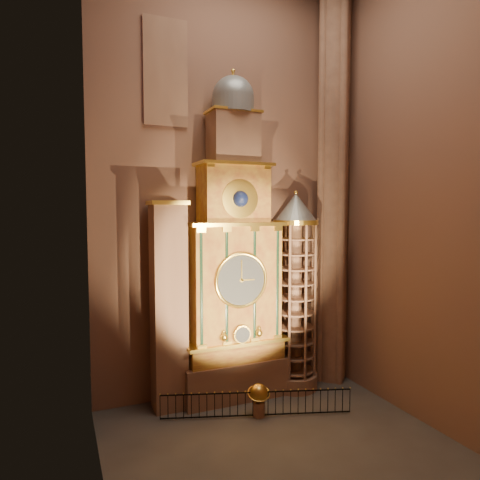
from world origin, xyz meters
name	(u,v)px	position (x,y,z in m)	size (l,w,h in m)	color
floor	(278,443)	(0.00, 0.00, 0.00)	(14.00, 14.00, 0.00)	#383330
wall_back	(226,187)	(0.00, 6.00, 11.00)	(22.00, 22.00, 0.00)	brown
wall_left	(97,173)	(-7.00, 0.00, 11.00)	(22.00, 22.00, 0.00)	brown
wall_right	(413,183)	(7.00, 0.00, 11.00)	(22.00, 22.00, 0.00)	brown
astronomical_clock	(234,270)	(0.00, 4.96, 6.68)	(5.60, 2.41, 16.70)	#8C634C
portrait_tower	(169,305)	(-3.40, 4.98, 5.15)	(1.80, 1.60, 10.20)	#8C634C
stair_turret	(295,293)	(3.50, 4.70, 5.27)	(2.50, 2.50, 10.80)	#8C634C
gothic_pier	(333,188)	(6.10, 5.00, 11.00)	(2.04, 2.04, 22.00)	#8C634C
stained_glass_window	(166,72)	(-3.20, 5.92, 16.50)	(2.20, 0.14, 5.20)	navy
celestial_globe	(259,397)	(0.27, 2.47, 0.93)	(1.32, 1.28, 1.56)	#8C634C
iron_railing	(257,404)	(0.13, 2.42, 0.63)	(8.56, 2.90, 1.17)	black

